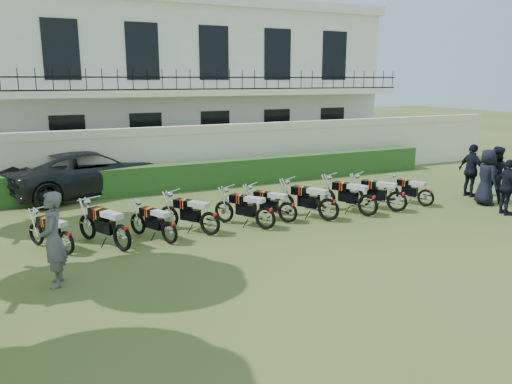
{
  "coord_description": "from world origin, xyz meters",
  "views": [
    {
      "loc": [
        -6.1,
        -10.32,
        4.03
      ],
      "look_at": [
        -0.24,
        2.15,
        0.91
      ],
      "focal_mm": 35.0,
      "sensor_mm": 36.0,
      "label": 1
    }
  ],
  "objects_px": {
    "motorcycle_8": "(397,196)",
    "suv": "(88,172)",
    "motorcycle_9": "(426,194)",
    "inspector": "(53,239)",
    "motorcycle_0": "(66,237)",
    "motorcycle_6": "(329,204)",
    "motorcycle_3": "(210,218)",
    "motorcycle_5": "(288,207)",
    "motorcycle_1": "(122,231)",
    "motorcycle_7": "(368,200)",
    "officer_2": "(508,187)",
    "motorcycle_4": "(265,212)",
    "officer_3": "(487,177)",
    "officer_5": "(472,171)",
    "motorcycle_2": "(169,227)",
    "officer_4": "(495,174)"
  },
  "relations": [
    {
      "from": "motorcycle_8",
      "to": "suv",
      "type": "xyz_separation_m",
      "value": [
        -8.25,
        6.76,
        0.28
      ]
    },
    {
      "from": "motorcycle_9",
      "to": "inspector",
      "type": "relative_size",
      "value": 0.87
    },
    {
      "from": "motorcycle_0",
      "to": "motorcycle_6",
      "type": "distance_m",
      "value": 7.1
    },
    {
      "from": "motorcycle_3",
      "to": "motorcycle_5",
      "type": "xyz_separation_m",
      "value": [
        2.41,
        0.16,
        -0.02
      ]
    },
    {
      "from": "motorcycle_3",
      "to": "motorcycle_1",
      "type": "bearing_deg",
      "value": 151.05
    },
    {
      "from": "motorcycle_6",
      "to": "motorcycle_7",
      "type": "height_order",
      "value": "motorcycle_7"
    },
    {
      "from": "inspector",
      "to": "officer_2",
      "type": "bearing_deg",
      "value": 98.16
    },
    {
      "from": "motorcycle_8",
      "to": "motorcycle_9",
      "type": "distance_m",
      "value": 1.32
    },
    {
      "from": "motorcycle_0",
      "to": "motorcycle_8",
      "type": "relative_size",
      "value": 0.9
    },
    {
      "from": "motorcycle_4",
      "to": "officer_2",
      "type": "xyz_separation_m",
      "value": [
        7.31,
        -1.66,
        0.35
      ]
    },
    {
      "from": "officer_3",
      "to": "officer_2",
      "type": "bearing_deg",
      "value": 176.49
    },
    {
      "from": "motorcycle_4",
      "to": "officer_5",
      "type": "bearing_deg",
      "value": -31.0
    },
    {
      "from": "motorcycle_1",
      "to": "suv",
      "type": "distance_m",
      "value": 6.83
    },
    {
      "from": "motorcycle_3",
      "to": "motorcycle_4",
      "type": "bearing_deg",
      "value": -42.1
    },
    {
      "from": "motorcycle_0",
      "to": "motorcycle_1",
      "type": "height_order",
      "value": "motorcycle_1"
    },
    {
      "from": "officer_3",
      "to": "motorcycle_4",
      "type": "bearing_deg",
      "value": 104.73
    },
    {
      "from": "motorcycle_2",
      "to": "officer_2",
      "type": "distance_m",
      "value": 10.14
    },
    {
      "from": "officer_4",
      "to": "suv",
      "type": "bearing_deg",
      "value": 45.57
    },
    {
      "from": "motorcycle_0",
      "to": "motorcycle_2",
      "type": "height_order",
      "value": "motorcycle_2"
    },
    {
      "from": "motorcycle_5",
      "to": "motorcycle_9",
      "type": "relative_size",
      "value": 0.93
    },
    {
      "from": "motorcycle_7",
      "to": "motorcycle_3",
      "type": "bearing_deg",
      "value": 150.5
    },
    {
      "from": "motorcycle_7",
      "to": "officer_3",
      "type": "distance_m",
      "value": 4.46
    },
    {
      "from": "motorcycle_4",
      "to": "officer_5",
      "type": "height_order",
      "value": "officer_5"
    },
    {
      "from": "motorcycle_5",
      "to": "suv",
      "type": "bearing_deg",
      "value": 88.39
    },
    {
      "from": "motorcycle_4",
      "to": "motorcycle_8",
      "type": "distance_m",
      "value": 4.48
    },
    {
      "from": "officer_4",
      "to": "inspector",
      "type": "bearing_deg",
      "value": 80.65
    },
    {
      "from": "motorcycle_8",
      "to": "officer_4",
      "type": "distance_m",
      "value": 3.96
    },
    {
      "from": "motorcycle_4",
      "to": "motorcycle_3",
      "type": "bearing_deg",
      "value": 139.43
    },
    {
      "from": "suv",
      "to": "motorcycle_1",
      "type": "bearing_deg",
      "value": 159.76
    },
    {
      "from": "motorcycle_3",
      "to": "motorcycle_5",
      "type": "height_order",
      "value": "motorcycle_3"
    },
    {
      "from": "officer_3",
      "to": "motorcycle_5",
      "type": "bearing_deg",
      "value": 101.68
    },
    {
      "from": "motorcycle_7",
      "to": "officer_2",
      "type": "height_order",
      "value": "officer_2"
    },
    {
      "from": "officer_5",
      "to": "motorcycle_2",
      "type": "bearing_deg",
      "value": 94.82
    },
    {
      "from": "officer_5",
      "to": "suv",
      "type": "bearing_deg",
      "value": 64.57
    },
    {
      "from": "motorcycle_2",
      "to": "motorcycle_8",
      "type": "height_order",
      "value": "motorcycle_8"
    },
    {
      "from": "motorcycle_2",
      "to": "suv",
      "type": "bearing_deg",
      "value": 72.75
    },
    {
      "from": "motorcycle_2",
      "to": "officer_5",
      "type": "height_order",
      "value": "officer_5"
    },
    {
      "from": "motorcycle_0",
      "to": "suv",
      "type": "xyz_separation_m",
      "value": [
        1.31,
        6.51,
        0.35
      ]
    },
    {
      "from": "motorcycle_1",
      "to": "motorcycle_8",
      "type": "height_order",
      "value": "motorcycle_1"
    },
    {
      "from": "motorcycle_5",
      "to": "officer_5",
      "type": "bearing_deg",
      "value": -35.92
    },
    {
      "from": "motorcycle_6",
      "to": "officer_5",
      "type": "xyz_separation_m",
      "value": [
        6.25,
        0.57,
        0.4
      ]
    },
    {
      "from": "motorcycle_1",
      "to": "motorcycle_9",
      "type": "xyz_separation_m",
      "value": [
        9.65,
        0.21,
        -0.07
      ]
    },
    {
      "from": "suv",
      "to": "inspector",
      "type": "xyz_separation_m",
      "value": [
        -1.65,
        -8.26,
        0.16
      ]
    },
    {
      "from": "motorcycle_5",
      "to": "motorcycle_6",
      "type": "height_order",
      "value": "motorcycle_6"
    },
    {
      "from": "motorcycle_8",
      "to": "motorcycle_7",
      "type": "bearing_deg",
      "value": 147.06
    },
    {
      "from": "motorcycle_5",
      "to": "officer_2",
      "type": "relative_size",
      "value": 0.91
    },
    {
      "from": "motorcycle_7",
      "to": "suv",
      "type": "distance_m",
      "value": 9.84
    },
    {
      "from": "officer_2",
      "to": "motorcycle_1",
      "type": "bearing_deg",
      "value": 100.04
    },
    {
      "from": "officer_2",
      "to": "motorcycle_2",
      "type": "bearing_deg",
      "value": 98.78
    },
    {
      "from": "motorcycle_1",
      "to": "officer_5",
      "type": "distance_m",
      "value": 12.16
    }
  ]
}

